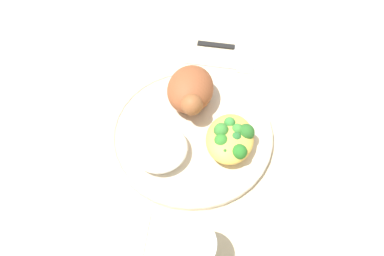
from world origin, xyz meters
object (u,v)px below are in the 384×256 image
at_px(mac_cheese_with_broccoli, 231,138).
at_px(knife, 234,47).
at_px(plate, 192,133).
at_px(rice_pile, 160,148).
at_px(fork, 223,66).
at_px(napkin, 112,232).
at_px(water_glass, 191,252).
at_px(roasted_chicken, 191,90).

xyz_separation_m(mac_cheese_with_broccoli, knife, (-0.25, -0.03, -0.03)).
bearing_deg(knife, mac_cheese_with_broccoli, 7.42).
height_order(plate, rice_pile, rice_pile).
height_order(rice_pile, fork, rice_pile).
xyz_separation_m(plate, napkin, (0.20, -0.08, -0.01)).
bearing_deg(mac_cheese_with_broccoli, water_glass, -6.63).
bearing_deg(mac_cheese_with_broccoli, knife, -172.58).
distance_m(knife, water_glass, 0.45).
relative_size(roasted_chicken, knife, 0.59).
distance_m(rice_pile, napkin, 0.15).
bearing_deg(plate, rice_pile, -38.34).
bearing_deg(fork, plate, -8.43).
relative_size(roasted_chicken, mac_cheese_with_broccoli, 1.13).
relative_size(plate, water_glass, 3.43).
height_order(knife, napkin, knife).
xyz_separation_m(roasted_chicken, fork, (-0.11, 0.04, -0.04)).
relative_size(roasted_chicken, water_glass, 1.34).
bearing_deg(plate, knife, 170.87).
height_order(fork, napkin, fork).
bearing_deg(mac_cheese_with_broccoli, plate, -100.24).
height_order(knife, water_glass, water_glass).
distance_m(mac_cheese_with_broccoli, napkin, 0.24).
relative_size(roasted_chicken, fork, 0.79).
xyz_separation_m(plate, water_glass, (0.21, 0.05, 0.04)).
xyz_separation_m(mac_cheese_with_broccoli, fork, (-0.19, -0.04, -0.03)).
bearing_deg(fork, knife, 168.76).
relative_size(plate, mac_cheese_with_broccoli, 2.88).
xyz_separation_m(fork, knife, (-0.06, 0.01, 0.00)).
height_order(rice_pile, knife, rice_pile).
distance_m(plate, rice_pile, 0.07).
bearing_deg(knife, fork, -11.24).
distance_m(roasted_chicken, napkin, 0.28).
xyz_separation_m(plate, roasted_chicken, (-0.06, -0.02, 0.04)).
height_order(plate, mac_cheese_with_broccoli, mac_cheese_with_broccoli).
distance_m(plate, knife, 0.24).
relative_size(mac_cheese_with_broccoli, water_glass, 1.19).
bearing_deg(plate, water_glass, 12.37).
relative_size(fork, napkin, 1.33).
bearing_deg(knife, rice_pile, -15.63).
distance_m(rice_pile, water_glass, 0.18).
distance_m(water_glass, napkin, 0.13).
relative_size(rice_pile, water_glass, 1.14).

